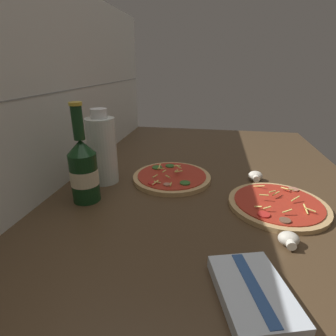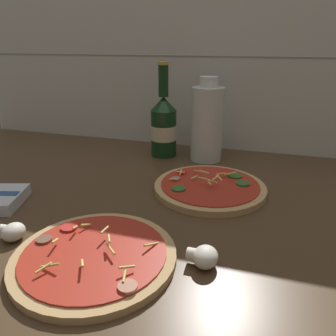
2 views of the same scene
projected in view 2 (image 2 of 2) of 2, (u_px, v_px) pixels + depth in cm
name	position (u px, v px, depth cm)	size (l,w,h in cm)	color
counter_slab	(164.00, 218.00, 65.00)	(160.00, 90.00, 2.50)	#4C3823
tile_backsplash	(210.00, 56.00, 95.19)	(160.00, 1.13, 60.00)	silver
pizza_near	(95.00, 256.00, 50.34)	(25.20, 25.20, 3.63)	tan
pizza_far	(210.00, 187.00, 73.82)	(25.01, 25.01, 4.51)	tan
beer_bottle	(164.00, 125.00, 94.11)	(7.42, 7.42, 26.46)	#143819
oil_bottle	(207.00, 123.00, 90.21)	(8.77, 8.77, 22.97)	silver
mushroom_left	(204.00, 257.00, 48.85)	(4.72, 4.50, 3.15)	white
mushroom_right	(12.00, 232.00, 55.42)	(4.42, 4.21, 2.95)	white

